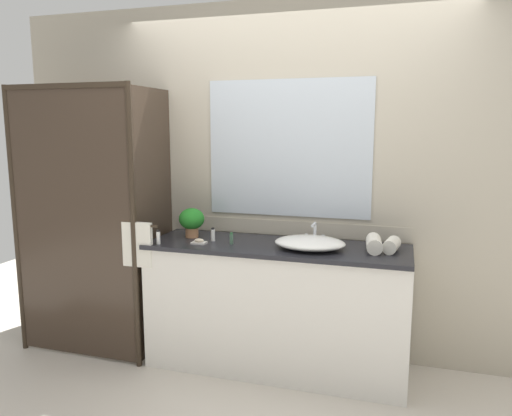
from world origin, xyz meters
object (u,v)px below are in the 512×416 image
at_px(faucet, 315,236).
at_px(potted_plant, 192,220).
at_px(amenity_bottle_conditioner, 231,239).
at_px(amenity_bottle_body_wash, 213,235).
at_px(rolled_towel_middle, 374,244).
at_px(soap_dish, 199,242).
at_px(rolled_towel_near_edge, 392,245).
at_px(sink_basin, 310,243).
at_px(amenity_bottle_lotion, 158,237).

bearing_deg(faucet, potted_plant, -174.62).
xyz_separation_m(faucet, amenity_bottle_conditioner, (-0.54, -0.20, -0.01)).
bearing_deg(amenity_bottle_body_wash, rolled_towel_middle, 1.69).
height_order(soap_dish, rolled_towel_near_edge, rolled_towel_near_edge).
xyz_separation_m(soap_dish, amenity_bottle_body_wash, (0.06, 0.10, 0.03)).
bearing_deg(sink_basin, faucet, 90.00).
relative_size(potted_plant, rolled_towel_near_edge, 1.20).
relative_size(faucet, amenity_bottle_lotion, 1.69).
bearing_deg(amenity_bottle_conditioner, amenity_bottle_body_wash, 163.22).
xyz_separation_m(sink_basin, faucet, (-0.00, 0.18, 0.01)).
relative_size(soap_dish, rolled_towel_middle, 0.42).
bearing_deg(rolled_towel_near_edge, soap_dish, -173.42).
bearing_deg(soap_dish, amenity_bottle_lotion, -160.27).
distance_m(rolled_towel_near_edge, rolled_towel_middle, 0.11).
bearing_deg(amenity_bottle_conditioner, amenity_bottle_lotion, -162.72).
bearing_deg(faucet, rolled_towel_near_edge, -11.86).
bearing_deg(rolled_towel_middle, soap_dish, -173.43).
bearing_deg(faucet, amenity_bottle_conditioner, -159.60).
relative_size(faucet, rolled_towel_near_edge, 0.94).
bearing_deg(rolled_towel_near_edge, amenity_bottle_conditioner, -175.04).
distance_m(amenity_bottle_conditioner, rolled_towel_near_edge, 1.07).
bearing_deg(rolled_towel_near_edge, sink_basin, -172.79).
xyz_separation_m(potted_plant, amenity_bottle_conditioner, (0.35, -0.12, -0.09)).
xyz_separation_m(potted_plant, rolled_towel_near_edge, (1.42, -0.03, -0.08)).
bearing_deg(amenity_bottle_lotion, faucet, 18.95).
bearing_deg(soap_dish, faucet, 18.68).
distance_m(faucet, rolled_towel_near_edge, 0.53).
bearing_deg(potted_plant, rolled_towel_middle, -1.68).
relative_size(sink_basin, faucet, 2.78).
relative_size(faucet, amenity_bottle_body_wash, 1.77).
relative_size(amenity_bottle_conditioner, rolled_towel_near_edge, 0.45).
bearing_deg(sink_basin, amenity_bottle_conditioner, -177.20).
bearing_deg(sink_basin, amenity_bottle_lotion, -170.23).
xyz_separation_m(faucet, potted_plant, (-0.90, -0.08, 0.08)).
relative_size(faucet, soap_dish, 1.70).
bearing_deg(potted_plant, amenity_bottle_lotion, -116.13).
relative_size(potted_plant, rolled_towel_middle, 0.90).
xyz_separation_m(soap_dish, amenity_bottle_lotion, (-0.26, -0.09, 0.03)).
relative_size(sink_basin, potted_plant, 2.19).
xyz_separation_m(amenity_bottle_conditioner, rolled_towel_near_edge, (1.07, 0.09, 0.01)).
height_order(amenity_bottle_lotion, amenity_bottle_body_wash, amenity_bottle_lotion).
relative_size(amenity_bottle_conditioner, rolled_towel_middle, 0.34).
bearing_deg(amenity_bottle_conditioner, faucet, 20.40).
bearing_deg(faucet, amenity_bottle_body_wash, -167.49).
bearing_deg(rolled_towel_middle, sink_basin, -172.65).
height_order(sink_basin, faucet, faucet).
relative_size(potted_plant, amenity_bottle_body_wash, 2.25).
distance_m(soap_dish, amenity_bottle_lotion, 0.28).
distance_m(amenity_bottle_lotion, amenity_bottle_conditioner, 0.51).
bearing_deg(soap_dish, amenity_bottle_body_wash, 58.45).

